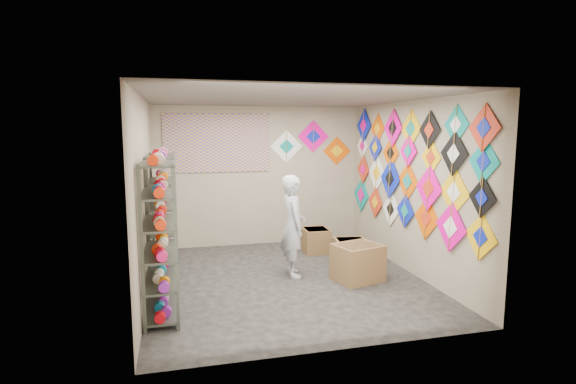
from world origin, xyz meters
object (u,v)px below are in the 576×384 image
object	(u,v)px
shelf_rack_back	(163,218)
carton_b	(350,251)
shelf_rack_front	(160,239)
shopkeeper	(293,226)
carton_c	(316,240)
carton_a	(358,262)

from	to	relation	value
shelf_rack_back	carton_b	size ratio (longest dim) A/B	3.71
shelf_rack_front	shelf_rack_back	distance (m)	1.30
shelf_rack_front	carton_b	xyz separation A→B (m)	(3.03, 1.40, -0.74)
shopkeeper	carton_c	size ratio (longest dim) A/B	3.10
shelf_rack_back	carton_c	size ratio (longest dim) A/B	3.74
shelf_rack_back	carton_a	size ratio (longest dim) A/B	2.88
carton_b	carton_c	world-z (taller)	carton_c
shelf_rack_back	carton_b	world-z (taller)	shelf_rack_back
carton_c	carton_a	bearing A→B (deg)	-83.23
shelf_rack_front	shopkeeper	xyz separation A→B (m)	(1.93, 1.04, -0.16)
shelf_rack_front	carton_a	world-z (taller)	shelf_rack_front
shelf_rack_back	shopkeeper	xyz separation A→B (m)	(1.93, -0.26, -0.16)
shopkeeper	carton_b	distance (m)	1.29
shelf_rack_back	carton_a	xyz separation A→B (m)	(2.82, -0.73, -0.68)
shelf_rack_back	carton_c	xyz separation A→B (m)	(2.67, 0.91, -0.73)
carton_a	carton_c	distance (m)	1.64
shelf_rack_back	carton_c	bearing A→B (deg)	18.77
shelf_rack_back	carton_b	bearing A→B (deg)	1.86
shopkeeper	carton_c	world-z (taller)	shopkeeper
shelf_rack_back	carton_b	distance (m)	3.12
shopkeeper	carton_a	distance (m)	1.13
carton_b	carton_c	size ratio (longest dim) A/B	1.01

